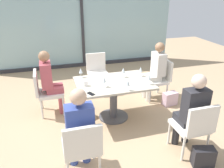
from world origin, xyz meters
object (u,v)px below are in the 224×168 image
object	(u,v)px
wine_glass_5	(104,80)
chair_near_window	(97,70)
chair_front_right	(194,125)
person_far_left	(50,80)
chair_far_left	(45,90)
handbag_0	(203,157)
coffee_cup	(86,83)
dining_table_main	(114,91)
chair_front_left	(82,146)
chair_far_right	(159,77)
wine_glass_4	(149,77)
cell_phone_on_table	(91,94)
person_front_right	(192,109)
wine_glass_1	(81,71)
wine_glass_3	(123,71)
wine_glass_2	(141,70)
handbag_1	(170,99)
wine_glass_0	(128,83)
person_front_left	(80,128)
person_far_right	(156,69)

from	to	relation	value
wine_glass_5	chair_near_window	bearing A→B (deg)	81.60
chair_front_right	person_far_left	xyz separation A→B (m)	(-1.90, 1.84, 0.20)
chair_far_left	handbag_0	bearing A→B (deg)	-45.86
person_far_left	coffee_cup	bearing A→B (deg)	-43.23
dining_table_main	wine_glass_5	bearing A→B (deg)	-144.42
chair_front_left	chair_near_window	distance (m)	2.75
chair_far_right	wine_glass_4	world-z (taller)	wine_glass_4
dining_table_main	wine_glass_4	bearing A→B (deg)	-25.62
chair_far_left	cell_phone_on_table	distance (m)	1.16
wine_glass_4	wine_glass_5	distance (m)	0.79
chair_far_right	wine_glass_4	distance (m)	1.08
coffee_cup	wine_glass_5	bearing A→B (deg)	-23.91
person_far_left	cell_phone_on_table	size ratio (longest dim) A/B	8.75
person_front_right	wine_glass_1	size ratio (longest dim) A/B	6.81
chair_far_right	wine_glass_5	world-z (taller)	wine_glass_5
chair_far_left	wine_glass_3	xyz separation A→B (m)	(1.45, -0.34, 0.37)
wine_glass_2	coffee_cup	xyz separation A→B (m)	(-1.09, -0.16, -0.09)
handbag_0	handbag_1	bearing A→B (deg)	90.04
wine_glass_1	wine_glass_5	size ratio (longest dim) A/B	1.00
coffee_cup	handbag_0	size ratio (longest dim) A/B	0.30
chair_far_right	wine_glass_0	xyz separation A→B (m)	(-1.08, -0.92, 0.37)
person_front_left	cell_phone_on_table	bearing A→B (deg)	69.21
chair_front_right	wine_glass_2	size ratio (longest dim) A/B	4.70
person_far_right	person_front_right	bearing A→B (deg)	-99.34
chair_far_right	person_front_left	xyz separation A→B (m)	(-2.01, -1.73, 0.20)
wine_glass_0	person_far_left	bearing A→B (deg)	142.89
chair_front_left	person_far_left	xyz separation A→B (m)	(-0.28, 1.84, 0.20)
person_front_right	person_far_right	bearing A→B (deg)	80.66
person_front_right	person_far_left	distance (m)	2.57
chair_front_right	handbag_0	distance (m)	0.44
chair_far_right	chair_near_window	size ratio (longest dim) A/B	1.00
chair_near_window	wine_glass_4	world-z (taller)	wine_glass_4
wine_glass_0	wine_glass_3	size ratio (longest dim) A/B	1.00
person_front_right	wine_glass_4	xyz separation A→B (m)	(-0.24, 0.94, 0.16)
wine_glass_2	wine_glass_3	distance (m)	0.34
person_front_right	person_front_left	world-z (taller)	same
wine_glass_1	wine_glass_5	distance (m)	0.63
person_front_right	person_far_right	distance (m)	1.75
person_far_right	dining_table_main	bearing A→B (deg)	-154.51
wine_glass_4	coffee_cup	bearing A→B (deg)	167.11
wine_glass_2	handbag_1	size ratio (longest dim) A/B	0.62
person_front_right	wine_glass_5	xyz separation A→B (m)	(-1.03, 1.05, 0.16)
chair_front_right	chair_far_left	world-z (taller)	same
chair_front_right	handbag_1	distance (m)	1.57
chair_near_window	person_front_right	distance (m)	2.66
person_front_right	wine_glass_1	distance (m)	2.09
cell_phone_on_table	handbag_0	world-z (taller)	cell_phone_on_table
chair_near_window	wine_glass_5	distance (m)	1.53
person_far_left	chair_front_right	bearing A→B (deg)	-43.99
coffee_cup	handbag_0	distance (m)	2.15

